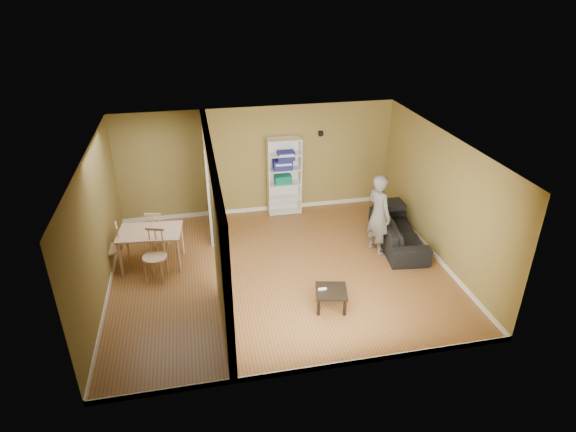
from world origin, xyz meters
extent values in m
plane|color=olive|center=(0.00, 0.00, 0.00)|extent=(6.50, 6.50, 0.00)
plane|color=white|center=(0.00, 0.00, 2.60)|extent=(6.50, 6.50, 0.00)
plane|color=olive|center=(0.00, 2.75, 1.30)|extent=(6.50, 0.00, 6.50)
plane|color=olive|center=(0.00, -2.75, 1.30)|extent=(6.50, 0.00, 6.50)
plane|color=olive|center=(-3.25, 0.00, 1.30)|extent=(0.00, 5.50, 5.50)
plane|color=olive|center=(3.25, 0.00, 1.30)|extent=(0.00, 5.50, 5.50)
cube|color=black|center=(1.50, 2.69, 1.90)|extent=(0.10, 0.10, 0.10)
imported|color=black|center=(2.70, 0.53, 0.39)|extent=(2.16, 1.13, 0.79)
imported|color=slate|center=(2.12, 0.34, 1.01)|extent=(0.88, 0.78, 2.03)
cube|color=white|center=(0.21, 2.56, 0.94)|extent=(0.02, 0.35, 1.88)
cube|color=white|center=(0.98, 2.56, 0.94)|extent=(0.02, 0.35, 1.88)
cube|color=white|center=(0.59, 2.72, 0.94)|extent=(0.79, 0.02, 1.88)
cube|color=white|center=(0.59, 2.56, 0.02)|extent=(0.75, 0.35, 0.02)
cube|color=white|center=(0.59, 2.56, 0.39)|extent=(0.75, 0.35, 0.02)
cube|color=white|center=(0.59, 2.56, 0.76)|extent=(0.75, 0.35, 0.02)
cube|color=white|center=(0.59, 2.56, 1.12)|extent=(0.75, 0.35, 0.02)
cube|color=white|center=(0.59, 2.56, 1.49)|extent=(0.75, 0.35, 0.02)
cube|color=white|center=(0.59, 2.56, 1.86)|extent=(0.75, 0.35, 0.02)
cube|color=#16625B|center=(0.56, 2.56, 0.87)|extent=(0.40, 0.26, 0.20)
cube|color=navy|center=(0.55, 2.56, 1.25)|extent=(0.44, 0.29, 0.23)
cube|color=navy|center=(0.63, 2.56, 1.44)|extent=(0.40, 0.26, 0.20)
cube|color=black|center=(0.66, -1.31, 0.34)|extent=(0.54, 0.54, 0.04)
cube|color=black|center=(0.43, -1.54, 0.16)|extent=(0.04, 0.04, 0.32)
cube|color=black|center=(0.88, -1.54, 0.16)|extent=(0.04, 0.04, 0.32)
cube|color=black|center=(0.43, -1.09, 0.16)|extent=(0.04, 0.04, 0.32)
cube|color=black|center=(0.88, -1.09, 0.16)|extent=(0.04, 0.04, 0.32)
cube|color=white|center=(0.51, -1.27, 0.37)|extent=(0.15, 0.04, 0.03)
cube|color=tan|center=(-2.46, 0.77, 0.74)|extent=(1.21, 0.81, 0.04)
cylinder|color=tan|center=(-3.01, 0.41, 0.36)|extent=(0.05, 0.05, 0.72)
cylinder|color=tan|center=(-1.90, 0.41, 0.36)|extent=(0.05, 0.05, 0.72)
cylinder|color=tan|center=(-3.01, 1.12, 0.36)|extent=(0.05, 0.05, 0.72)
cylinder|color=tan|center=(-1.90, 1.12, 0.36)|extent=(0.05, 0.05, 0.72)
camera|label=1|loc=(-1.46, -7.87, 5.31)|focal=30.00mm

